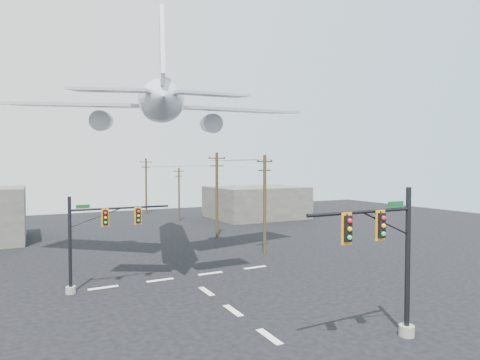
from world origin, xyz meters
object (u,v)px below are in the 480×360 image
signal_mast_near (390,260)px  utility_pole_b (217,193)px  utility_pole_a (265,202)px  utility_pole_d (146,185)px  utility_pole_c (179,193)px  airliner (158,106)px  signal_mast_far (94,239)px

signal_mast_near → utility_pole_b: utility_pole_b is taller
utility_pole_a → utility_pole_b: 10.19m
signal_mast_near → utility_pole_d: (2.86, 57.04, 1.19)m
signal_mast_near → utility_pole_a: (4.59, 19.15, 1.02)m
utility_pole_a → utility_pole_c: bearing=78.9°
signal_mast_near → airliner: bearing=101.4°
utility_pole_c → utility_pole_a: bearing=-103.3°
utility_pole_c → utility_pole_d: utility_pole_d is taller
utility_pole_d → utility_pole_a: bearing=-75.3°
utility_pole_c → utility_pole_d: 12.55m
utility_pole_a → utility_pole_c: utility_pole_a is taller
signal_mast_far → utility_pole_b: (15.55, 14.58, 1.74)m
airliner → utility_pole_d: bearing=2.0°
signal_mast_far → airliner: 14.92m
signal_mast_near → utility_pole_b: size_ratio=0.74×
signal_mast_far → utility_pole_b: size_ratio=0.70×
signal_mast_far → utility_pole_b: utility_pole_b is taller
signal_mast_near → airliner: (-4.62, 22.95, 10.02)m
utility_pole_c → airliner: bearing=-126.3°
utility_pole_d → signal_mast_near: bearing=-80.7°
airliner → utility_pole_b: bearing=-39.7°
signal_mast_near → signal_mast_far: size_ratio=1.06×
signal_mast_far → utility_pole_d: bearing=71.4°
signal_mast_near → utility_pole_d: bearing=87.1°
utility_pole_a → utility_pole_c: 25.53m
utility_pole_c → airliner: airliner is taller
signal_mast_near → utility_pole_b: bearing=81.9°
utility_pole_d → airliner: size_ratio=0.34×
utility_pole_c → utility_pole_d: bearing=85.7°
utility_pole_b → utility_pole_a: bearing=-75.7°
utility_pole_a → utility_pole_d: utility_pole_d is taller
utility_pole_a → signal_mast_near: bearing=-114.2°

